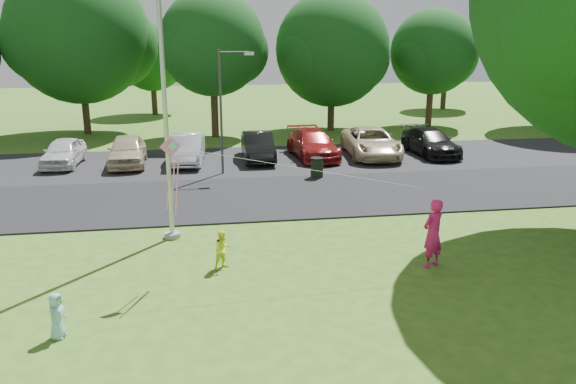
{
  "coord_description": "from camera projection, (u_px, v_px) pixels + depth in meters",
  "views": [
    {
      "loc": [
        -2.51,
        -11.8,
        6.08
      ],
      "look_at": [
        -0.01,
        4.0,
        1.6
      ],
      "focal_mm": 35.0,
      "sensor_mm": 36.0,
      "label": 1
    }
  ],
  "objects": [
    {
      "name": "trash_can",
      "position": [
        317.0,
        168.0,
        24.55
      ],
      "size": [
        0.59,
        0.59,
        0.93
      ],
      "rotation": [
        0.0,
        0.0,
        -0.12
      ],
      "color": "black",
      "rests_on": "ground"
    },
    {
      "name": "ground",
      "position": [
        315.0,
        302.0,
        13.24
      ],
      "size": [
        120.0,
        120.0,
        0.0
      ],
      "primitive_type": "plane",
      "color": "#37641A",
      "rests_on": "ground"
    },
    {
      "name": "woman",
      "position": [
        433.0,
        233.0,
        15.05
      ],
      "size": [
        0.83,
        0.73,
        1.9
      ],
      "primitive_type": "imported",
      "rotation": [
        0.0,
        0.0,
        3.63
      ],
      "color": "#D81C65",
      "rests_on": "ground"
    },
    {
      "name": "child_yellow",
      "position": [
        223.0,
        250.0,
        15.03
      ],
      "size": [
        0.66,
        0.62,
        1.08
      ],
      "primitive_type": "imported",
      "rotation": [
        0.0,
        0.0,
        0.52
      ],
      "color": "#F5FF28",
      "rests_on": "ground"
    },
    {
      "name": "tree_row",
      "position": [
        263.0,
        41.0,
        34.98
      ],
      "size": [
        64.35,
        11.94,
        10.88
      ],
      "color": "#332316",
      "rests_on": "ground"
    },
    {
      "name": "park_road",
      "position": [
        268.0,
        197.0,
        21.79
      ],
      "size": [
        60.0,
        6.0,
        0.06
      ],
      "primitive_type": "cube",
      "color": "black",
      "rests_on": "ground"
    },
    {
      "name": "street_lamp",
      "position": [
        226.0,
        101.0,
        24.51
      ],
      "size": [
        1.55,
        0.22,
        5.51
      ],
      "rotation": [
        0.0,
        0.0,
        0.04
      ],
      "color": "#3F3F44",
      "rests_on": "ground"
    },
    {
      "name": "parked_cars",
      "position": [
        279.0,
        146.0,
        28.03
      ],
      "size": [
        20.16,
        5.39,
        1.45
      ],
      "color": "silver",
      "rests_on": "ground"
    },
    {
      "name": "child_blue",
      "position": [
        57.0,
        316.0,
        11.57
      ],
      "size": [
        0.42,
        0.55,
        1.0
      ],
      "primitive_type": "imported",
      "rotation": [
        0.0,
        0.0,
        1.35
      ],
      "color": "#87C4CF",
      "rests_on": "ground"
    },
    {
      "name": "horizon_trees",
      "position": [
        280.0,
        58.0,
        44.91
      ],
      "size": [
        77.46,
        7.2,
        7.02
      ],
      "color": "#332316",
      "rests_on": "ground"
    },
    {
      "name": "parking_strip",
      "position": [
        252.0,
        161.0,
        27.97
      ],
      "size": [
        42.0,
        7.0,
        0.06
      ],
      "primitive_type": "cube",
      "color": "black",
      "rests_on": "ground"
    },
    {
      "name": "kite",
      "position": [
        181.0,
        166.0,
        13.67
      ],
      "size": [
        7.04,
        0.57,
        2.28
      ],
      "rotation": [
        0.0,
        0.0,
        0.24
      ],
      "color": "pink",
      "rests_on": "ground"
    },
    {
      "name": "flagpole",
      "position": [
        165.0,
        103.0,
        16.34
      ],
      "size": [
        0.5,
        0.5,
        10.0
      ],
      "color": "#B7BABF",
      "rests_on": "ground"
    }
  ]
}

